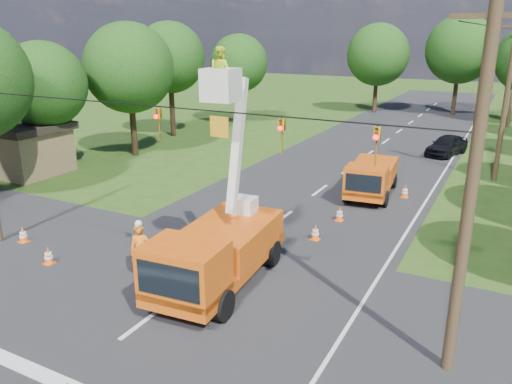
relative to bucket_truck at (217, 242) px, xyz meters
The scene contains 23 objects.
ground 17.07m from the bucket_truck, 92.63° to the left, with size 140.00×140.00×0.00m, color #284C16.
road_main 17.07m from the bucket_truck, 92.63° to the left, with size 12.00×100.00×0.06m, color black.
road_cross 2.12m from the bucket_truck, 127.24° to the right, with size 56.00×10.00×0.07m, color black.
edge_line 17.72m from the bucket_truck, 74.15° to the left, with size 0.12×90.00×0.02m, color silver.
bucket_truck is the anchor object (origin of this frame).
second_truck 12.58m from the bucket_truck, 81.09° to the left, with size 2.68×5.72×2.07m.
ground_worker 2.94m from the bucket_truck, 164.83° to the right, with size 0.75×0.49×2.07m, color orange.
distant_car 24.75m from the bucket_truck, 80.18° to the left, with size 1.73×4.31×1.47m, color black.
traffic_cone_2 5.73m from the bucket_truck, 74.16° to the left, with size 0.38×0.38×0.71m.
traffic_cone_3 8.30m from the bucket_truck, 78.06° to the left, with size 0.38×0.38×0.71m.
traffic_cone_4 6.95m from the bucket_truck, 166.75° to the right, with size 0.38×0.38×0.71m.
traffic_cone_5 9.38m from the bucket_truck, behind, with size 0.38×0.38×0.71m.
traffic_cone_7 13.57m from the bucket_truck, 74.23° to the left, with size 0.38×0.38×0.71m.
pole_right_near 8.51m from the bucket_truck, ahead, with size 1.80×0.30×10.00m.
pole_right_mid 20.77m from the bucket_truck, 67.86° to the left, with size 1.80×0.30×10.00m.
signal_span 4.56m from the bucket_truck, 35.60° to the right, with size 18.00×0.29×1.07m.
shed 20.03m from the bucket_truck, 159.63° to the left, with size 5.50×4.50×3.15m.
tree_left_c 19.40m from the bucket_truck, 155.23° to the left, with size 5.20×5.20×8.06m.
tree_left_d 21.54m from the bucket_truck, 138.48° to the left, with size 6.20×6.20×9.24m.
tree_left_e 27.79m from the bucket_truck, 129.97° to the left, with size 5.80×5.80×9.41m.
tree_left_f 33.14m from the bucket_truck, 118.27° to the left, with size 5.40×5.40×8.40m.
tree_far_a 42.61m from the bucket_truck, 97.84° to the left, with size 6.60×6.60×9.50m.
tree_far_b 44.33m from the bucket_truck, 87.11° to the left, with size 7.00×7.00×10.32m.
Camera 1 is at (9.22, -10.19, 8.46)m, focal length 35.00 mm.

